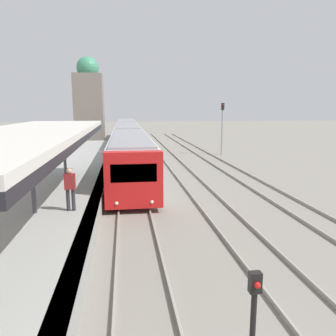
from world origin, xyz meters
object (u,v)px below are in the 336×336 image
train_near (128,137)px  signal_post_near (253,318)px  signal_mast_far (222,123)px  person_on_platform (70,187)px

train_near → signal_post_near: 32.14m
train_near → signal_mast_far: bearing=-22.1°
signal_post_near → signal_mast_far: bearing=74.2°
train_near → person_on_platform: bearing=-95.8°
person_on_platform → signal_mast_far: signal_mast_far is taller
train_near → signal_mast_far: signal_mast_far is taller
person_on_platform → signal_post_near: size_ratio=0.78×
train_near → signal_mast_far: 10.56m
signal_mast_far → person_on_platform: bearing=-120.8°
signal_mast_far → signal_post_near: bearing=-105.8°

